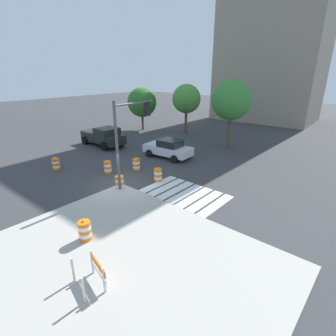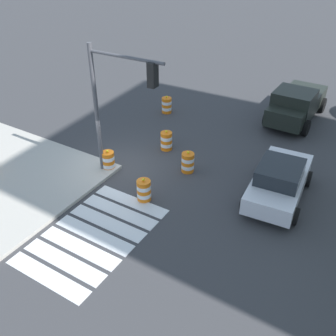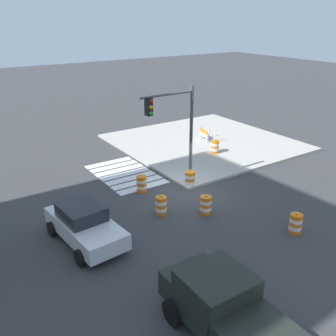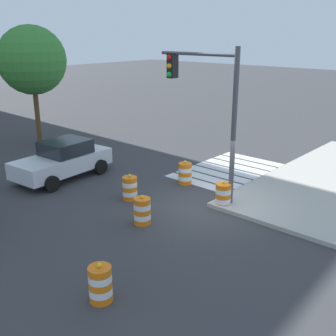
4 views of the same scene
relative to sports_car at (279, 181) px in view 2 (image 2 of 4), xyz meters
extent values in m
plane|color=#38383A|center=(1.56, -6.62, -0.81)|extent=(120.00, 120.00, 0.00)
cube|color=silver|center=(3.31, -4.82, -0.80)|extent=(0.60, 3.20, 0.02)
cube|color=silver|center=(4.06, -4.82, -0.80)|extent=(0.60, 3.20, 0.02)
cube|color=silver|center=(4.81, -4.82, -0.80)|extent=(0.60, 3.20, 0.02)
cube|color=silver|center=(5.56, -4.82, -0.80)|extent=(0.60, 3.20, 0.02)
cube|color=silver|center=(6.31, -4.82, -0.80)|extent=(0.60, 3.20, 0.02)
cube|color=silver|center=(7.06, -4.82, -0.80)|extent=(0.60, 3.20, 0.02)
cube|color=silver|center=(7.81, -4.82, -0.80)|extent=(0.60, 3.20, 0.02)
cube|color=silver|center=(-0.06, 0.00, -0.13)|extent=(4.44, 2.19, 0.70)
cube|color=#1E2328|center=(0.19, 0.02, 0.52)|extent=(2.03, 1.75, 0.60)
cylinder|color=black|center=(-1.32, -1.06, -0.48)|extent=(0.68, 0.29, 0.66)
cylinder|color=black|center=(-1.48, 0.83, -0.48)|extent=(0.68, 0.29, 0.66)
cylinder|color=black|center=(1.37, -0.84, -0.48)|extent=(0.68, 0.29, 0.66)
cylinder|color=black|center=(1.21, 1.05, -0.48)|extent=(0.68, 0.29, 0.66)
cube|color=black|center=(-8.86, -1.45, 0.06)|extent=(2.53, 2.03, 0.90)
cube|color=black|center=(-6.76, -1.48, 0.36)|extent=(1.93, 2.03, 1.50)
cube|color=black|center=(-5.66, -1.49, 0.06)|extent=(1.43, 1.92, 0.90)
cylinder|color=black|center=(-5.95, -0.47, -0.39)|extent=(0.84, 0.31, 0.84)
cylinder|color=black|center=(-5.97, -2.51, -0.39)|extent=(0.84, 0.31, 0.84)
cylinder|color=black|center=(-9.34, -0.42, -0.39)|extent=(0.84, 0.31, 0.84)
cylinder|color=black|center=(-9.37, -2.46, -0.39)|extent=(0.84, 0.31, 0.84)
cylinder|color=orange|center=(1.94, -7.05, -0.72)|extent=(0.56, 0.56, 0.18)
cylinder|color=white|center=(1.94, -7.05, -0.54)|extent=(0.56, 0.56, 0.18)
cylinder|color=orange|center=(1.94, -7.05, -0.36)|extent=(0.56, 0.56, 0.18)
cylinder|color=white|center=(1.94, -7.05, -0.18)|extent=(0.56, 0.56, 0.18)
cylinder|color=orange|center=(1.94, -7.05, 0.00)|extent=(0.56, 0.56, 0.18)
sphere|color=yellow|center=(1.94, -7.05, 0.15)|extent=(0.12, 0.12, 0.12)
cylinder|color=orange|center=(-0.98, -5.83, -0.72)|extent=(0.56, 0.56, 0.18)
cylinder|color=white|center=(-0.98, -5.83, -0.54)|extent=(0.56, 0.56, 0.18)
cylinder|color=orange|center=(-0.98, -5.83, -0.36)|extent=(0.56, 0.56, 0.18)
cylinder|color=white|center=(-0.98, -5.83, -0.18)|extent=(0.56, 0.56, 0.18)
cylinder|color=orange|center=(-0.98, -5.83, 0.00)|extent=(0.56, 0.56, 0.18)
sphere|color=yellow|center=(-0.98, -5.83, 0.15)|extent=(0.12, 0.12, 0.12)
cylinder|color=orange|center=(2.92, -4.47, -0.72)|extent=(0.56, 0.56, 0.18)
cylinder|color=white|center=(2.92, -4.47, -0.54)|extent=(0.56, 0.56, 0.18)
cylinder|color=orange|center=(2.92, -4.47, -0.36)|extent=(0.56, 0.56, 0.18)
cylinder|color=white|center=(2.92, -4.47, -0.18)|extent=(0.56, 0.56, 0.18)
cylinder|color=orange|center=(2.92, -4.47, 0.00)|extent=(0.56, 0.56, 0.18)
sphere|color=yellow|center=(2.92, -4.47, 0.15)|extent=(0.12, 0.12, 0.12)
cylinder|color=orange|center=(-4.57, -8.03, -0.72)|extent=(0.56, 0.56, 0.18)
cylinder|color=white|center=(-4.57, -8.03, -0.54)|extent=(0.56, 0.56, 0.18)
cylinder|color=orange|center=(-4.57, -8.03, -0.36)|extent=(0.56, 0.56, 0.18)
cylinder|color=white|center=(-4.57, -8.03, -0.18)|extent=(0.56, 0.56, 0.18)
cylinder|color=orange|center=(-4.57, -8.03, 0.00)|extent=(0.56, 0.56, 0.18)
sphere|color=yellow|center=(-4.57, -8.03, 0.15)|extent=(0.12, 0.12, 0.12)
cylinder|color=orange|center=(0.20, -3.99, -0.72)|extent=(0.56, 0.56, 0.18)
cylinder|color=white|center=(0.20, -3.99, -0.54)|extent=(0.56, 0.56, 0.18)
cylinder|color=orange|center=(0.20, -3.99, -0.36)|extent=(0.56, 0.56, 0.18)
cylinder|color=white|center=(0.20, -3.99, -0.18)|extent=(0.56, 0.56, 0.18)
cylinder|color=orange|center=(0.20, -3.99, 0.00)|extent=(0.56, 0.56, 0.18)
sphere|color=yellow|center=(0.20, -3.99, 0.15)|extent=(0.12, 0.12, 0.12)
cylinder|color=#4C4C51|center=(2.16, -7.22, 2.09)|extent=(0.18, 0.18, 5.50)
cylinder|color=#4C4C51|center=(2.10, -5.63, 4.54)|extent=(0.24, 3.20, 0.12)
cube|color=black|center=(2.05, -4.51, 4.09)|extent=(0.37, 0.29, 0.90)
sphere|color=red|center=(1.86, -4.51, 4.39)|extent=(0.20, 0.20, 0.20)
sphere|color=#F2A514|center=(1.86, -4.51, 4.09)|extent=(0.20, 0.20, 0.20)
sphere|color=green|center=(1.86, -4.51, 3.79)|extent=(0.20, 0.20, 0.20)
camera|label=1|loc=(14.30, -16.53, 6.44)|focal=27.64mm
camera|label=2|loc=(12.88, 2.75, 8.68)|focal=41.18mm
camera|label=3|loc=(-13.51, 4.80, 8.25)|focal=40.37mm
camera|label=4|loc=(-9.74, -14.74, 5.27)|focal=44.01mm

